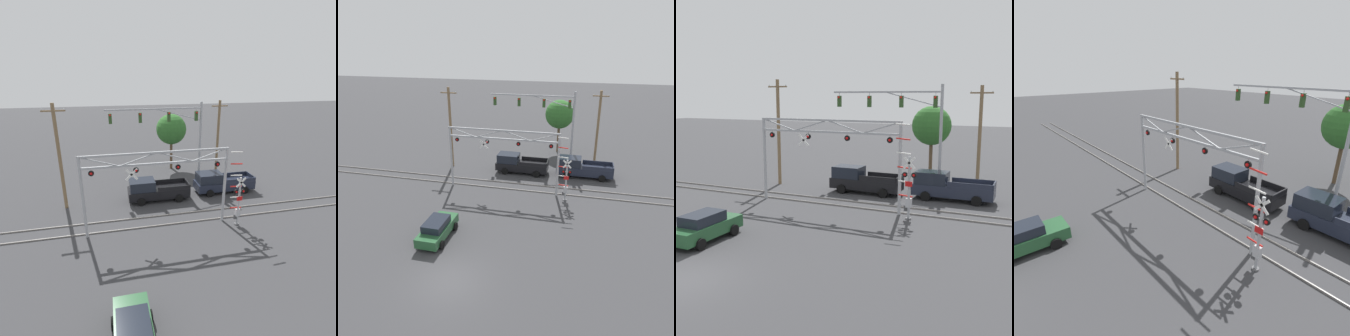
% 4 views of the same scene
% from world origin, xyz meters
% --- Properties ---
extents(rail_track_near, '(80.00, 0.08, 0.10)m').
position_xyz_m(rail_track_near, '(0.00, 13.46, 0.05)').
color(rail_track_near, gray).
rests_on(rail_track_near, ground_plane).
extents(rail_track_far, '(80.00, 0.08, 0.10)m').
position_xyz_m(rail_track_far, '(0.00, 14.90, 0.05)').
color(rail_track_far, gray).
rests_on(rail_track_far, ground_plane).
extents(crossing_gantry, '(10.50, 0.26, 6.00)m').
position_xyz_m(crossing_gantry, '(-0.02, 13.18, 4.27)').
color(crossing_gantry, '#9EA0A5').
rests_on(crossing_gantry, ground_plane).
extents(crossing_signal_mast, '(1.38, 0.35, 5.93)m').
position_xyz_m(crossing_signal_mast, '(5.94, 12.37, 2.05)').
color(crossing_signal_mast, '#9EA0A5').
rests_on(crossing_signal_mast, ground_plane).
extents(traffic_signal_span, '(9.50, 0.39, 8.47)m').
position_xyz_m(traffic_signal_span, '(3.57, 21.28, 5.89)').
color(traffic_signal_span, '#9EA0A5').
rests_on(traffic_signal_span, ground_plane).
extents(pickup_truck_lead, '(5.57, 2.17, 2.04)m').
position_xyz_m(pickup_truck_lead, '(0.57, 18.01, 0.98)').
color(pickup_truck_lead, black).
rests_on(pickup_truck_lead, ground_plane).
extents(pickup_truck_following, '(5.79, 2.17, 2.04)m').
position_xyz_m(pickup_truck_following, '(7.19, 18.40, 0.99)').
color(pickup_truck_following, '#1E2333').
rests_on(pickup_truck_following, ground_plane).
extents(utility_pole_left, '(1.80, 0.28, 8.92)m').
position_xyz_m(utility_pole_left, '(-7.19, 18.14, 4.61)').
color(utility_pole_left, brown).
rests_on(utility_pole_left, ground_plane).
extents(utility_pole_right, '(1.80, 0.28, 8.39)m').
position_xyz_m(utility_pole_right, '(8.69, 23.13, 4.34)').
color(utility_pole_right, brown).
rests_on(utility_pole_right, ground_plane).
extents(background_tree_beyond_span, '(3.57, 3.57, 6.67)m').
position_xyz_m(background_tree_beyond_span, '(4.07, 26.19, 4.86)').
color(background_tree_beyond_span, brown).
rests_on(background_tree_beyond_span, ground_plane).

